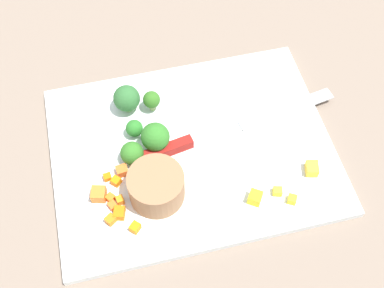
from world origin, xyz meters
TOP-DOWN VIEW (x-y plane):
  - ground_plane at (0.00, 0.00)m, footprint 4.00×4.00m
  - cutting_board at (0.00, 0.00)m, footprint 0.41×0.31m
  - prep_bowl at (-0.06, -0.06)m, footprint 0.08×0.08m
  - chef_knife at (0.03, 0.01)m, footprint 0.31×0.07m
  - carrot_dice_0 at (-0.14, -0.05)m, footprint 0.02×0.02m
  - carrot_dice_1 at (-0.12, -0.06)m, footprint 0.01×0.01m
  - carrot_dice_2 at (-0.12, -0.03)m, footprint 0.02×0.02m
  - carrot_dice_3 at (-0.13, -0.09)m, footprint 0.02×0.02m
  - carrot_dice_4 at (-0.10, -0.11)m, footprint 0.02×0.02m
  - carrot_dice_5 at (-0.13, -0.07)m, footprint 0.01×0.02m
  - carrot_dice_6 at (-0.13, -0.06)m, footprint 0.02×0.02m
  - carrot_dice_7 at (-0.12, -0.08)m, footprint 0.02×0.02m
  - carrot_dice_8 at (-0.13, -0.02)m, footprint 0.01×0.01m
  - carrot_dice_9 at (-0.11, -0.02)m, footprint 0.02×0.02m
  - pepper_dice_0 at (0.11, -0.12)m, footprint 0.02×0.02m
  - pepper_dice_1 at (0.16, -0.08)m, footprint 0.02×0.02m
  - pepper_dice_2 at (0.06, -0.10)m, footprint 0.02×0.02m
  - pepper_dice_3 at (0.10, -0.10)m, footprint 0.02×0.01m
  - broccoli_floret_0 at (-0.08, 0.04)m, footprint 0.03×0.03m
  - broccoli_floret_1 at (-0.04, 0.08)m, footprint 0.03×0.03m
  - broccoli_floret_2 at (-0.05, 0.01)m, footprint 0.04×0.04m
  - broccoli_floret_3 at (-0.08, 0.09)m, footprint 0.04×0.04m
  - broccoli_floret_4 at (-0.09, 0.00)m, footprint 0.03×0.03m

SIDE VIEW (x-z plane):
  - ground_plane at x=0.00m, z-range 0.00..0.00m
  - cutting_board at x=0.00m, z-range 0.00..0.01m
  - carrot_dice_5 at x=-0.13m, z-range 0.01..0.02m
  - carrot_dice_8 at x=-0.13m, z-range 0.01..0.02m
  - carrot_dice_6 at x=-0.13m, z-range 0.01..0.02m
  - pepper_dice_3 at x=0.10m, z-range 0.01..0.02m
  - carrot_dice_1 at x=-0.12m, z-range 0.01..0.02m
  - pepper_dice_0 at x=0.11m, z-range 0.01..0.02m
  - carrot_dice_2 at x=-0.12m, z-range 0.01..0.02m
  - carrot_dice_3 at x=-0.13m, z-range 0.01..0.02m
  - chef_knife at x=0.03m, z-range 0.01..0.03m
  - carrot_dice_4 at x=-0.10m, z-range 0.01..0.02m
  - carrot_dice_7 at x=-0.12m, z-range 0.01..0.02m
  - carrot_dice_9 at x=-0.11m, z-range 0.01..0.03m
  - pepper_dice_1 at x=0.16m, z-range 0.01..0.03m
  - pepper_dice_2 at x=0.06m, z-range 0.01..0.03m
  - carrot_dice_0 at x=-0.14m, z-range 0.01..0.03m
  - broccoli_floret_0 at x=-0.08m, z-range 0.01..0.04m
  - broccoli_floret_4 at x=-0.09m, z-range 0.01..0.05m
  - broccoli_floret_1 at x=-0.04m, z-range 0.02..0.05m
  - prep_bowl at x=-0.06m, z-range 0.01..0.06m
  - broccoli_floret_3 at x=-0.08m, z-range 0.01..0.06m
  - broccoli_floret_2 at x=-0.05m, z-range 0.01..0.06m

